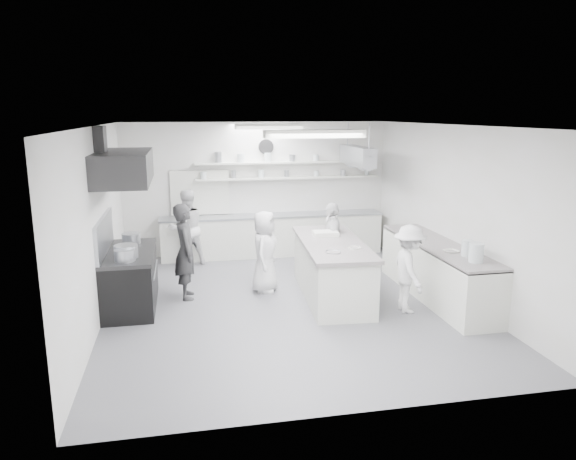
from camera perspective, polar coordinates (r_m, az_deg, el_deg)
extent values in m
cube|color=slate|center=(9.24, -0.10, -7.91)|extent=(6.00, 7.00, 0.02)
cube|color=white|center=(8.66, -0.11, 11.17)|extent=(6.00, 7.00, 0.02)
cube|color=white|center=(12.23, -3.30, 4.44)|extent=(6.00, 0.04, 3.00)
cube|color=white|center=(5.54, 6.99, -5.59)|extent=(6.00, 0.04, 3.00)
cube|color=white|center=(8.76, -19.73, 0.50)|extent=(0.04, 7.00, 3.00)
cube|color=white|center=(9.85, 17.30, 1.92)|extent=(0.04, 7.00, 3.00)
cube|color=black|center=(9.36, -16.48, -5.20)|extent=(0.80, 1.80, 0.90)
cube|color=#2B2B2C|center=(8.98, -17.23, 6.44)|extent=(0.85, 2.00, 0.50)
cube|color=silver|center=(12.17, -1.64, -0.56)|extent=(5.00, 0.60, 0.92)
cube|color=silver|center=(12.19, 0.05, 5.62)|extent=(4.20, 0.26, 0.04)
cube|color=silver|center=(12.15, 0.05, 7.25)|extent=(4.20, 0.26, 0.04)
cube|color=black|center=(12.11, -9.40, 3.97)|extent=(1.30, 0.04, 1.00)
cylinder|color=white|center=(12.12, -2.38, 8.89)|extent=(0.32, 0.05, 0.32)
cube|color=silver|center=(9.75, 15.65, -4.31)|extent=(0.74, 3.30, 0.94)
cube|color=#A6AAB1|center=(11.53, 7.42, 7.87)|extent=(0.30, 1.60, 0.40)
cube|color=silver|center=(6.91, 2.85, 10.24)|extent=(1.30, 0.25, 0.10)
cube|color=silver|center=(10.43, -2.06, 11.00)|extent=(1.30, 0.25, 0.10)
cube|color=silver|center=(9.46, 4.71, -4.33)|extent=(1.15, 2.66, 0.96)
cylinder|color=#A6AAB1|center=(8.81, -16.94, -2.35)|extent=(0.37, 0.37, 0.25)
imported|color=#313132|center=(9.44, -10.88, -2.25)|extent=(0.43, 0.63, 1.69)
imported|color=silver|center=(11.49, -10.80, 0.23)|extent=(0.96, 0.87, 1.63)
imported|color=silver|center=(9.65, -2.51, -2.32)|extent=(0.71, 0.85, 1.49)
imported|color=silver|center=(10.15, 4.72, -1.41)|extent=(0.54, 0.97, 1.56)
imported|color=silver|center=(8.88, 12.82, -4.08)|extent=(0.61, 0.97, 1.45)
imported|color=#A6AAB1|center=(8.61, 4.84, -2.51)|extent=(0.31, 0.31, 0.06)
imported|color=silver|center=(8.90, 7.11, -2.05)|extent=(0.23, 0.23, 0.07)
imported|color=silver|center=(9.13, 17.05, -2.27)|extent=(0.27, 0.27, 0.06)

